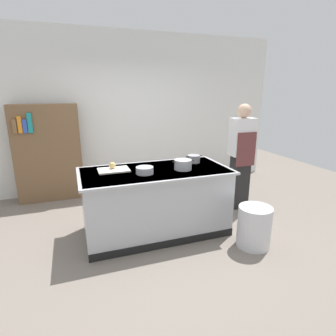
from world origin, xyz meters
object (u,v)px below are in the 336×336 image
object	(u,v)px
onion	(112,165)
sauce_pan	(194,159)
trash_bin	(254,227)
bookshelf	(48,153)
stock_pot	(183,165)
mixing_bowl	(145,170)
person_chef	(241,154)

from	to	relation	value
onion	sauce_pan	world-z (taller)	same
trash_bin	bookshelf	distance (m)	3.61
sauce_pan	trash_bin	bearing A→B (deg)	-67.01
onion	bookshelf	size ratio (longest dim) A/B	0.05
stock_pot	trash_bin	bearing A→B (deg)	-43.74
trash_bin	bookshelf	xyz separation A→B (m)	(-2.47, 2.57, 0.59)
mixing_bowl	bookshelf	size ratio (longest dim) A/B	0.13
sauce_pan	bookshelf	size ratio (longest dim) A/B	0.14
sauce_pan	bookshelf	bearing A→B (deg)	142.08
onion	stock_pot	xyz separation A→B (m)	(0.89, -0.29, 0.00)
bookshelf	person_chef	bearing A→B (deg)	-25.84
trash_bin	stock_pot	bearing A→B (deg)	136.26
stock_pot	mixing_bowl	size ratio (longest dim) A/B	1.34
person_chef	mixing_bowl	bearing A→B (deg)	92.99
bookshelf	stock_pot	bearing A→B (deg)	-47.01
stock_pot	person_chef	world-z (taller)	person_chef
trash_bin	bookshelf	size ratio (longest dim) A/B	0.31
onion	trash_bin	xyz separation A→B (m)	(1.59, -0.96, -0.70)
bookshelf	sauce_pan	bearing A→B (deg)	-37.92
mixing_bowl	bookshelf	bearing A→B (deg)	122.90
onion	sauce_pan	size ratio (longest dim) A/B	0.36
stock_pot	bookshelf	xyz separation A→B (m)	(-1.77, 1.90, -0.11)
person_chef	bookshelf	size ratio (longest dim) A/B	1.01
stock_pot	sauce_pan	xyz separation A→B (m)	(0.29, 0.29, -0.01)
person_chef	bookshelf	xyz separation A→B (m)	(-2.99, 1.45, -0.06)
onion	stock_pot	bearing A→B (deg)	-18.06
onion	mixing_bowl	bearing A→B (deg)	-40.81
sauce_pan	mixing_bowl	distance (m)	0.88
sauce_pan	mixing_bowl	bearing A→B (deg)	-159.14
sauce_pan	bookshelf	world-z (taller)	bookshelf
trash_bin	person_chef	distance (m)	1.40
stock_pot	mixing_bowl	world-z (taller)	stock_pot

